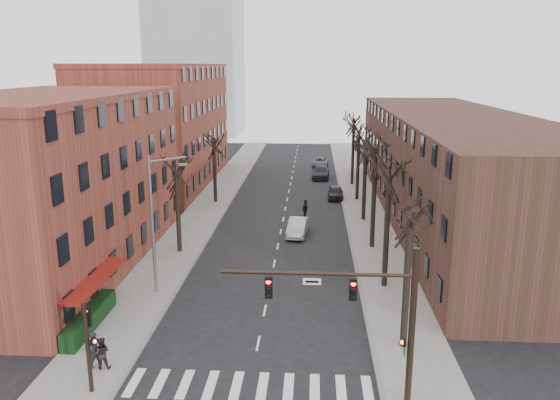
% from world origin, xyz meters
% --- Properties ---
extents(ground, '(160.00, 160.00, 0.00)m').
position_xyz_m(ground, '(0.00, 0.00, 0.00)').
color(ground, black).
rests_on(ground, ground).
extents(sidewalk_left, '(4.00, 90.00, 0.15)m').
position_xyz_m(sidewalk_left, '(-8.00, 35.00, 0.07)').
color(sidewalk_left, gray).
rests_on(sidewalk_left, ground).
extents(sidewalk_right, '(4.00, 90.00, 0.15)m').
position_xyz_m(sidewalk_right, '(8.00, 35.00, 0.07)').
color(sidewalk_right, gray).
rests_on(sidewalk_right, ground).
extents(building_left_near, '(12.00, 26.00, 12.00)m').
position_xyz_m(building_left_near, '(-16.00, 15.00, 6.00)').
color(building_left_near, brown).
rests_on(building_left_near, ground).
extents(building_left_far, '(12.00, 28.00, 14.00)m').
position_xyz_m(building_left_far, '(-16.00, 44.00, 7.00)').
color(building_left_far, brown).
rests_on(building_left_far, ground).
extents(building_right, '(12.00, 50.00, 10.00)m').
position_xyz_m(building_right, '(16.00, 30.00, 5.00)').
color(building_right, '#4F2A24').
rests_on(building_right, ground).
extents(awning_left, '(1.20, 7.00, 0.15)m').
position_xyz_m(awning_left, '(-9.40, 6.00, 0.00)').
color(awning_left, maroon).
rests_on(awning_left, ground).
extents(hedge, '(0.80, 6.00, 1.00)m').
position_xyz_m(hedge, '(-9.50, 5.00, 0.65)').
color(hedge, black).
rests_on(hedge, sidewalk_left).
extents(tree_right_a, '(5.20, 5.20, 10.00)m').
position_xyz_m(tree_right_a, '(7.60, 4.00, 0.00)').
color(tree_right_a, black).
rests_on(tree_right_a, ground).
extents(tree_right_b, '(5.20, 5.20, 10.80)m').
position_xyz_m(tree_right_b, '(7.60, 12.00, 0.00)').
color(tree_right_b, black).
rests_on(tree_right_b, ground).
extents(tree_right_c, '(5.20, 5.20, 11.60)m').
position_xyz_m(tree_right_c, '(7.60, 20.00, 0.00)').
color(tree_right_c, black).
rests_on(tree_right_c, ground).
extents(tree_right_d, '(5.20, 5.20, 10.00)m').
position_xyz_m(tree_right_d, '(7.60, 28.00, 0.00)').
color(tree_right_d, black).
rests_on(tree_right_d, ground).
extents(tree_right_e, '(5.20, 5.20, 10.80)m').
position_xyz_m(tree_right_e, '(7.60, 36.00, 0.00)').
color(tree_right_e, black).
rests_on(tree_right_e, ground).
extents(tree_right_f, '(5.20, 5.20, 11.60)m').
position_xyz_m(tree_right_f, '(7.60, 44.00, 0.00)').
color(tree_right_f, black).
rests_on(tree_right_f, ground).
extents(tree_left_a, '(5.20, 5.20, 9.50)m').
position_xyz_m(tree_left_a, '(-7.60, 18.00, 0.00)').
color(tree_left_a, black).
rests_on(tree_left_a, ground).
extents(tree_left_b, '(5.20, 5.20, 9.50)m').
position_xyz_m(tree_left_b, '(-7.60, 34.00, 0.00)').
color(tree_left_b, black).
rests_on(tree_left_b, ground).
extents(signal_mast_arm, '(8.14, 0.30, 7.20)m').
position_xyz_m(signal_mast_arm, '(5.45, -1.00, 4.40)').
color(signal_mast_arm, black).
rests_on(signal_mast_arm, ground).
extents(signal_pole_left, '(0.47, 0.44, 4.40)m').
position_xyz_m(signal_pole_left, '(-6.99, -0.95, 2.61)').
color(signal_pole_left, black).
rests_on(signal_pole_left, ground).
extents(streetlight, '(2.45, 0.22, 9.03)m').
position_xyz_m(streetlight, '(-7.03, 10.00, 5.01)').
color(streetlight, slate).
rests_on(streetlight, ground).
extents(silver_sedan, '(1.92, 4.51, 1.45)m').
position_xyz_m(silver_sedan, '(1.51, 23.10, 0.72)').
color(silver_sedan, '#B6BABE').
rests_on(silver_sedan, ground).
extents(parked_car_near, '(1.70, 4.14, 1.40)m').
position_xyz_m(parked_car_near, '(5.30, 36.75, 0.70)').
color(parked_car_near, black).
rests_on(parked_car_near, ground).
extents(parked_car_mid, '(2.43, 5.33, 1.51)m').
position_xyz_m(parked_car_mid, '(3.80, 47.95, 0.76)').
color(parked_car_mid, black).
rests_on(parked_car_mid, ground).
extents(parked_car_far, '(2.44, 4.75, 1.28)m').
position_xyz_m(parked_car_far, '(3.80, 56.32, 0.64)').
color(parked_car_far, slate).
rests_on(parked_car_far, ground).
extents(pedestrian_a, '(0.77, 0.76, 1.79)m').
position_xyz_m(pedestrian_a, '(-7.58, 0.99, 1.05)').
color(pedestrian_a, black).
rests_on(pedestrian_a, sidewalk_left).
extents(pedestrian_b, '(0.87, 0.73, 1.59)m').
position_xyz_m(pedestrian_b, '(-7.21, 0.88, 0.95)').
color(pedestrian_b, black).
rests_on(pedestrian_b, sidewalk_left).
extents(pedestrian_crossing, '(0.86, 1.21, 1.90)m').
position_xyz_m(pedestrian_crossing, '(2.09, 28.34, 0.95)').
color(pedestrian_crossing, black).
rests_on(pedestrian_crossing, ground).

